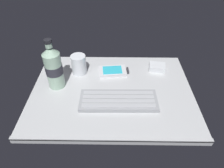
# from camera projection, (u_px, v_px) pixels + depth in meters

# --- Properties ---
(ground_plane) EXTENTS (0.64, 0.48, 0.03)m
(ground_plane) POSITION_uv_depth(u_px,v_px,m) (112.00, 92.00, 0.82)
(ground_plane) COLOR #B7BABC
(keyboard) EXTENTS (0.29, 0.11, 0.02)m
(keyboard) POSITION_uv_depth(u_px,v_px,m) (118.00, 100.00, 0.75)
(keyboard) COLOR #93969B
(keyboard) RESTS_ON ground_plane
(handheld_device) EXTENTS (0.13, 0.09, 0.02)m
(handheld_device) POSITION_uv_depth(u_px,v_px,m) (114.00, 71.00, 0.89)
(handheld_device) COLOR silver
(handheld_device) RESTS_ON ground_plane
(juice_cup) EXTENTS (0.06, 0.06, 0.09)m
(juice_cup) POSITION_uv_depth(u_px,v_px,m) (79.00, 65.00, 0.88)
(juice_cup) COLOR silver
(juice_cup) RESTS_ON ground_plane
(water_bottle) EXTENTS (0.07, 0.07, 0.21)m
(water_bottle) POSITION_uv_depth(u_px,v_px,m) (54.00, 67.00, 0.77)
(water_bottle) COLOR #9EC1A8
(water_bottle) RESTS_ON ground_plane
(charger_block) EXTENTS (0.08, 0.07, 0.02)m
(charger_block) POSITION_uv_depth(u_px,v_px,m) (157.00, 67.00, 0.91)
(charger_block) COLOR silver
(charger_block) RESTS_ON ground_plane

